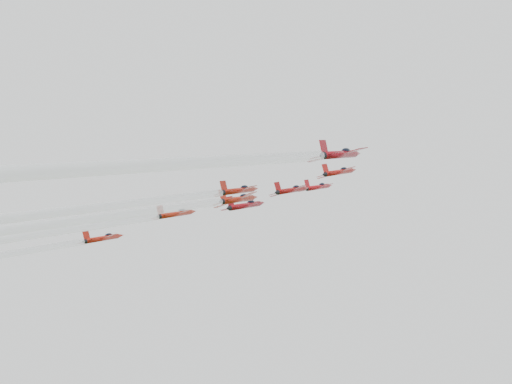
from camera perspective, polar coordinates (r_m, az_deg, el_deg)
The scene contains 7 objects.
jet_lead at distance 161.91m, azimuth 5.01°, elevation 0.41°, with size 8.85×11.64×6.36m.
jet_row2_left at distance 155.25m, azimuth -0.82°, elevation -1.06°, with size 10.60×13.95×7.62m.
jet_row2_center at distance 149.99m, azimuth 2.88°, elevation 0.17°, with size 9.35×12.30×6.72m.
jet_row2_right at distance 140.99m, azimuth 6.68°, elevation 1.61°, with size 8.78×11.55×6.31m.
jet_center at distance 102.31m, azimuth -17.12°, elevation -2.85°, with size 9.86×96.61×47.87m.
jet_rear_right at distance 91.67m, azimuth -16.48°, elevation -1.83°, with size 8.52×83.50×41.38m.
jet_rear_farright at distance 72.09m, azimuth -11.78°, elevation 1.63°, with size 10.31×100.97×50.04m.
Camera 1 is at (79.27, -97.04, 94.65)m, focal length 50.00 mm.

